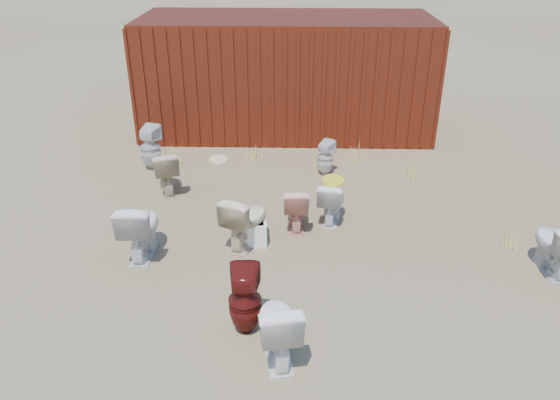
{
  "coord_description": "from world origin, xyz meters",
  "views": [
    {
      "loc": [
        0.2,
        -6.38,
        4.14
      ],
      "look_at": [
        0.0,
        0.6,
        0.55
      ],
      "focal_mm": 35.0,
      "sensor_mm": 36.0,
      "label": 1
    }
  ],
  "objects_px": {
    "toilet_front_e": "(556,245)",
    "toilet_back_yellowlid": "(332,201)",
    "toilet_front_c": "(277,327)",
    "toilet_front_pink": "(296,207)",
    "loose_tank": "(249,235)",
    "shipping_container": "(286,75)",
    "toilet_back_a": "(150,147)",
    "toilet_back_beige_right": "(246,220)",
    "toilet_front_a": "(140,228)",
    "toilet_back_beige_left": "(165,171)",
    "toilet_front_maroon": "(245,301)",
    "toilet_back_e": "(325,158)"
  },
  "relations": [
    {
      "from": "toilet_front_e",
      "to": "toilet_back_e",
      "type": "distance_m",
      "value": 4.14
    },
    {
      "from": "toilet_front_a",
      "to": "loose_tank",
      "type": "distance_m",
      "value": 1.5
    },
    {
      "from": "toilet_front_e",
      "to": "toilet_back_a",
      "type": "distance_m",
      "value": 6.85
    },
    {
      "from": "toilet_front_e",
      "to": "toilet_back_yellowlid",
      "type": "distance_m",
      "value": 3.09
    },
    {
      "from": "toilet_front_pink",
      "to": "toilet_back_yellowlid",
      "type": "bearing_deg",
      "value": -160.45
    },
    {
      "from": "toilet_front_maroon",
      "to": "toilet_front_e",
      "type": "distance_m",
      "value": 4.13
    },
    {
      "from": "toilet_front_c",
      "to": "toilet_back_a",
      "type": "height_order",
      "value": "toilet_back_a"
    },
    {
      "from": "toilet_front_e",
      "to": "toilet_back_yellowlid",
      "type": "relative_size",
      "value": 1.16
    },
    {
      "from": "shipping_container",
      "to": "toilet_front_e",
      "type": "xyz_separation_m",
      "value": [
        3.6,
        -5.47,
        -0.81
      ]
    },
    {
      "from": "toilet_front_pink",
      "to": "toilet_back_beige_left",
      "type": "distance_m",
      "value": 2.49
    },
    {
      "from": "toilet_back_beige_right",
      "to": "toilet_back_yellowlid",
      "type": "relative_size",
      "value": 1.19
    },
    {
      "from": "toilet_front_e",
      "to": "toilet_back_e",
      "type": "bearing_deg",
      "value": -50.32
    },
    {
      "from": "toilet_back_yellowlid",
      "to": "toilet_front_maroon",
      "type": "bearing_deg",
      "value": 80.3
    },
    {
      "from": "toilet_front_c",
      "to": "toilet_back_beige_left",
      "type": "bearing_deg",
      "value": -73.21
    },
    {
      "from": "shipping_container",
      "to": "toilet_back_yellowlid",
      "type": "xyz_separation_m",
      "value": [
        0.78,
        -4.2,
        -0.86
      ]
    },
    {
      "from": "toilet_front_pink",
      "to": "loose_tank",
      "type": "bearing_deg",
      "value": 38.33
    },
    {
      "from": "toilet_front_e",
      "to": "toilet_back_beige_right",
      "type": "distance_m",
      "value": 4.1
    },
    {
      "from": "toilet_back_a",
      "to": "toilet_back_beige_right",
      "type": "distance_m",
      "value": 3.32
    },
    {
      "from": "shipping_container",
      "to": "loose_tank",
      "type": "xyz_separation_m",
      "value": [
        -0.43,
        -4.95,
        -1.02
      ]
    },
    {
      "from": "toilet_back_e",
      "to": "toilet_front_e",
      "type": "bearing_deg",
      "value": 168.67
    },
    {
      "from": "toilet_front_a",
      "to": "toilet_back_beige_right",
      "type": "height_order",
      "value": "toilet_front_a"
    },
    {
      "from": "toilet_front_c",
      "to": "toilet_front_maroon",
      "type": "xyz_separation_m",
      "value": [
        -0.37,
        0.41,
        0.01
      ]
    },
    {
      "from": "toilet_front_c",
      "to": "toilet_back_beige_left",
      "type": "distance_m",
      "value": 4.41
    },
    {
      "from": "toilet_front_e",
      "to": "toilet_back_beige_left",
      "type": "height_order",
      "value": "toilet_front_e"
    },
    {
      "from": "toilet_front_e",
      "to": "toilet_back_e",
      "type": "xyz_separation_m",
      "value": [
        -2.84,
        3.01,
        -0.07
      ]
    },
    {
      "from": "shipping_container",
      "to": "toilet_front_e",
      "type": "bearing_deg",
      "value": -56.66
    },
    {
      "from": "shipping_container",
      "to": "toilet_back_beige_left",
      "type": "height_order",
      "value": "shipping_container"
    },
    {
      "from": "toilet_front_c",
      "to": "toilet_back_yellowlid",
      "type": "height_order",
      "value": "toilet_front_c"
    },
    {
      "from": "toilet_back_beige_right",
      "to": "toilet_back_e",
      "type": "bearing_deg",
      "value": -89.24
    },
    {
      "from": "toilet_front_c",
      "to": "toilet_back_e",
      "type": "xyz_separation_m",
      "value": [
        0.71,
        4.71,
        -0.07
      ]
    },
    {
      "from": "toilet_back_e",
      "to": "toilet_front_pink",
      "type": "bearing_deg",
      "value": 110.2
    },
    {
      "from": "toilet_back_e",
      "to": "loose_tank",
      "type": "relative_size",
      "value": 1.29
    },
    {
      "from": "toilet_back_a",
      "to": "toilet_back_beige_left",
      "type": "relative_size",
      "value": 1.1
    },
    {
      "from": "toilet_front_pink",
      "to": "loose_tank",
      "type": "distance_m",
      "value": 0.87
    },
    {
      "from": "toilet_back_yellowlid",
      "to": "toilet_front_pink",
      "type": "bearing_deg",
      "value": 34.27
    },
    {
      "from": "toilet_front_maroon",
      "to": "toilet_back_beige_right",
      "type": "xyz_separation_m",
      "value": [
        -0.15,
        1.83,
        -0.01
      ]
    },
    {
      "from": "toilet_front_a",
      "to": "toilet_back_beige_right",
      "type": "relative_size",
      "value": 1.05
    },
    {
      "from": "toilet_back_beige_right",
      "to": "shipping_container",
      "type": "bearing_deg",
      "value": -68.33
    },
    {
      "from": "toilet_front_pink",
      "to": "toilet_back_beige_right",
      "type": "relative_size",
      "value": 0.85
    },
    {
      "from": "toilet_front_e",
      "to": "toilet_back_beige_right",
      "type": "bearing_deg",
      "value": -11.17
    },
    {
      "from": "toilet_front_c",
      "to": "toilet_front_e",
      "type": "relative_size",
      "value": 1.02
    },
    {
      "from": "toilet_front_a",
      "to": "loose_tank",
      "type": "relative_size",
      "value": 1.68
    },
    {
      "from": "toilet_front_maroon",
      "to": "toilet_back_beige_left",
      "type": "relative_size",
      "value": 1.09
    },
    {
      "from": "toilet_back_a",
      "to": "shipping_container",
      "type": "bearing_deg",
      "value": -119.87
    },
    {
      "from": "toilet_front_maroon",
      "to": "shipping_container",
      "type": "bearing_deg",
      "value": -94.35
    },
    {
      "from": "toilet_front_a",
      "to": "toilet_front_maroon",
      "type": "xyz_separation_m",
      "value": [
        1.56,
        -1.53,
        -0.01
      ]
    },
    {
      "from": "toilet_front_c",
      "to": "toilet_back_a",
      "type": "relative_size",
      "value": 0.96
    },
    {
      "from": "toilet_front_pink",
      "to": "toilet_back_a",
      "type": "xyz_separation_m",
      "value": [
        -2.69,
        2.12,
        0.07
      ]
    },
    {
      "from": "toilet_front_c",
      "to": "toilet_front_e",
      "type": "bearing_deg",
      "value": -164.85
    },
    {
      "from": "toilet_front_e",
      "to": "toilet_front_pink",
      "type": "bearing_deg",
      "value": -21.2
    }
  ]
}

